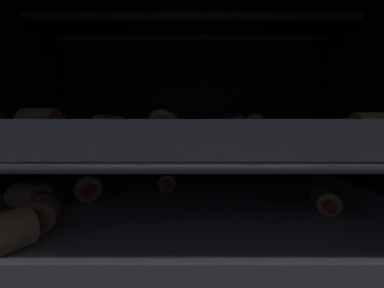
% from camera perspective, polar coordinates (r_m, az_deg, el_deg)
% --- Properties ---
extents(oven_wall_back, '(0.59, 0.01, 0.42)m').
position_cam_1_polar(oven_wall_back, '(0.55, -0.05, 0.79)').
color(oven_wall_back, black).
rests_on(oven_wall_back, ground_plane).
extents(heating_element, '(0.45, 0.17, 0.01)m').
position_cam_1_polar(heating_element, '(0.35, 0.05, 29.20)').
color(heating_element, '#333338').
extents(oven_rack_lower, '(0.54, 0.43, 0.01)m').
position_cam_1_polar(oven_rack_lower, '(0.34, 0.05, -14.54)').
color(oven_rack_lower, slate).
extents(baking_tray_lower, '(0.48, 0.37, 0.02)m').
position_cam_1_polar(baking_tray_lower, '(0.34, 0.05, -13.10)').
color(baking_tray_lower, silver).
rests_on(baking_tray_lower, oven_rack_lower).
extents(pig_in_blanket_lower_0, '(0.04, 0.05, 0.03)m').
position_cam_1_polar(pig_in_blanket_lower_0, '(0.24, -38.75, -16.68)').
color(pig_in_blanket_lower_0, '#EBC97E').
rests_on(pig_in_blanket_lower_0, baking_tray_lower).
extents(pig_in_blanket_lower_1, '(0.03, 0.05, 0.03)m').
position_cam_1_polar(pig_in_blanket_lower_1, '(0.36, -6.48, -9.23)').
color(pig_in_blanket_lower_1, '#E3BC73').
rests_on(pig_in_blanket_lower_1, baking_tray_lower).
extents(pig_in_blanket_lower_2, '(0.04, 0.05, 0.03)m').
position_cam_1_polar(pig_in_blanket_lower_2, '(0.35, -24.16, -9.71)').
color(pig_in_blanket_lower_2, '#E3B67F').
rests_on(pig_in_blanket_lower_2, baking_tray_lower).
extents(pig_in_blanket_lower_3, '(0.03, 0.05, 0.03)m').
position_cam_1_polar(pig_in_blanket_lower_3, '(0.32, 30.02, -11.92)').
color(pig_in_blanket_lower_3, '#D9C272').
rests_on(pig_in_blanket_lower_3, baking_tray_lower).
extents(pig_in_blanket_lower_4, '(0.04, 0.05, 0.03)m').
position_cam_1_polar(pig_in_blanket_lower_4, '(0.28, -33.20, -14.22)').
color(pig_in_blanket_lower_4, '#EAB57B').
rests_on(pig_in_blanket_lower_4, baking_tray_lower).
extents(pig_in_blanket_lower_5, '(0.06, 0.04, 0.03)m').
position_cam_1_polar(pig_in_blanket_lower_5, '(0.34, -35.24, -10.54)').
color(pig_in_blanket_lower_5, '#E5C181').
rests_on(pig_in_blanket_lower_5, baking_tray_lower).
extents(oven_rack_upper, '(0.54, 0.43, 0.01)m').
position_cam_1_polar(oven_rack_upper, '(0.32, 0.05, 0.46)').
color(oven_rack_upper, slate).
extents(baking_tray_upper, '(0.48, 0.37, 0.03)m').
position_cam_1_polar(baking_tray_upper, '(0.32, 0.05, 2.08)').
color(baking_tray_upper, gray).
rests_on(baking_tray_upper, oven_rack_upper).
extents(pig_in_blanket_upper_0, '(0.04, 0.05, 0.03)m').
position_cam_1_polar(pig_in_blanket_upper_0, '(0.43, 10.73, 5.06)').
color(pig_in_blanket_upper_0, '#D4B983').
rests_on(pig_in_blanket_upper_0, baking_tray_upper).
extents(pig_in_blanket_upper_1, '(0.06, 0.03, 0.02)m').
position_cam_1_polar(pig_in_blanket_upper_1, '(0.26, 38.63, 3.46)').
color(pig_in_blanket_upper_1, '#D9C875').
rests_on(pig_in_blanket_upper_1, baking_tray_upper).
extents(pig_in_blanket_upper_2, '(0.05, 0.05, 0.03)m').
position_cam_1_polar(pig_in_blanket_upper_2, '(0.44, -6.54, 5.41)').
color(pig_in_blanket_upper_2, '#EBC97C').
rests_on(pig_in_blanket_upper_2, baking_tray_upper).
extents(pig_in_blanket_upper_4, '(0.03, 0.05, 0.03)m').
position_cam_1_polar(pig_in_blanket_upper_4, '(0.40, 14.92, 5.03)').
color(pig_in_blanket_upper_4, '#D9C47C').
rests_on(pig_in_blanket_upper_4, baking_tray_upper).
extents(pig_in_blanket_upper_5, '(0.04, 0.05, 0.03)m').
position_cam_1_polar(pig_in_blanket_upper_5, '(0.34, -19.81, 4.56)').
color(pig_in_blanket_upper_5, '#DBB175').
rests_on(pig_in_blanket_upper_5, baking_tray_upper).
extents(pig_in_blanket_upper_6, '(0.04, 0.05, 0.03)m').
position_cam_1_polar(pig_in_blanket_upper_6, '(0.32, -8.18, 5.47)').
color(pig_in_blanket_upper_6, '#D6C57A').
rests_on(pig_in_blanket_upper_6, baking_tray_upper).
extents(pig_in_blanket_upper_7, '(0.05, 0.03, 0.03)m').
position_cam_1_polar(pig_in_blanket_upper_7, '(0.32, -33.23, 4.58)').
color(pig_in_blanket_upper_7, '#D5B871').
rests_on(pig_in_blanket_upper_7, baking_tray_upper).
extents(pig_in_blanket_upper_8, '(0.05, 0.06, 0.03)m').
position_cam_1_polar(pig_in_blanket_upper_8, '(0.38, -7.04, 5.35)').
color(pig_in_blanket_upper_8, '#DCB378').
rests_on(pig_in_blanket_upper_8, baking_tray_upper).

